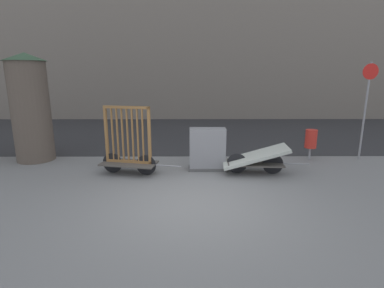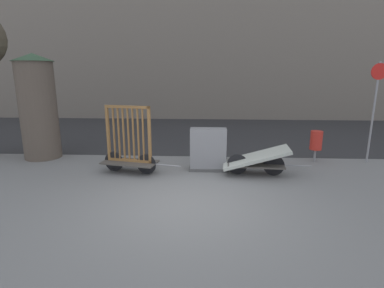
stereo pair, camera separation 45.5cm
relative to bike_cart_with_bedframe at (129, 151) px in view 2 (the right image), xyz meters
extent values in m
plane|color=slate|center=(1.70, -1.93, -0.62)|extent=(60.00, 60.00, 0.00)
cube|color=#2D2D30|center=(1.70, 5.77, -0.62)|extent=(56.00, 8.10, 0.01)
cube|color=#4C4742|center=(-0.01, 0.00, -0.33)|extent=(1.59, 0.97, 0.04)
cylinder|color=black|center=(0.47, -0.10, -0.35)|extent=(0.55, 0.14, 0.55)
cylinder|color=black|center=(-0.48, 0.10, -0.35)|extent=(0.55, 0.14, 0.55)
cylinder|color=gray|center=(1.06, -0.22, -0.33)|extent=(0.69, 0.17, 0.03)
cube|color=olive|center=(-0.01, 0.00, -0.27)|extent=(1.27, 0.33, 0.07)
cube|color=olive|center=(-0.01, 0.00, 1.19)|extent=(1.27, 0.33, 0.07)
cube|color=olive|center=(-0.60, 0.12, 0.46)|extent=(0.08, 0.08, 1.53)
cube|color=olive|center=(0.59, -0.12, 0.46)|extent=(0.08, 0.08, 1.53)
cube|color=olive|center=(-0.42, 0.09, 0.46)|extent=(0.05, 0.06, 1.46)
cube|color=olive|center=(-0.29, 0.06, 0.46)|extent=(0.05, 0.06, 1.46)
cube|color=olive|center=(-0.15, 0.03, 0.46)|extent=(0.05, 0.06, 1.46)
cube|color=olive|center=(-0.01, 0.00, 0.46)|extent=(0.05, 0.06, 1.46)
cube|color=olive|center=(0.13, -0.03, 0.46)|extent=(0.05, 0.06, 1.46)
cube|color=olive|center=(0.27, -0.06, 0.46)|extent=(0.05, 0.06, 1.46)
cube|color=olive|center=(0.41, -0.08, 0.46)|extent=(0.05, 0.06, 1.46)
cube|color=#4C4742|center=(3.40, 0.00, -0.33)|extent=(1.53, 0.79, 0.04)
cylinder|color=black|center=(3.88, -0.03, -0.35)|extent=(0.55, 0.08, 0.55)
cylinder|color=black|center=(2.92, 0.04, -0.35)|extent=(0.55, 0.08, 0.55)
cylinder|color=gray|center=(4.49, -0.08, -0.33)|extent=(0.70, 0.08, 0.03)
cube|color=#B2B7AD|center=(3.40, 0.00, -0.14)|extent=(1.78, 0.98, 0.60)
cube|color=#4C4C4C|center=(2.13, 0.34, -0.58)|extent=(1.06, 0.44, 0.08)
cube|color=gray|center=(2.13, 0.34, -0.03)|extent=(1.00, 0.38, 1.19)
cylinder|color=gray|center=(5.43, 1.37, -0.43)|extent=(0.06, 0.06, 0.38)
cylinder|color=red|center=(5.43, 1.37, 0.05)|extent=(0.36, 0.36, 0.58)
cylinder|color=gray|center=(7.01, 1.37, 0.88)|extent=(0.06, 0.06, 3.00)
cylinder|color=red|center=(7.01, 1.35, 2.09)|extent=(0.47, 0.02, 0.47)
cylinder|color=brown|center=(-3.20, 1.37, 0.89)|extent=(1.11, 1.11, 3.02)
cone|color=#335138|center=(-3.20, 1.37, 2.52)|extent=(1.25, 1.25, 0.24)
camera|label=1|loc=(1.66, -7.75, 2.05)|focal=28.00mm
camera|label=2|loc=(2.11, -7.74, 2.05)|focal=28.00mm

